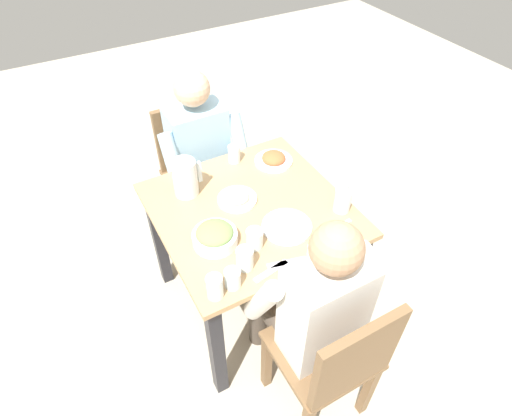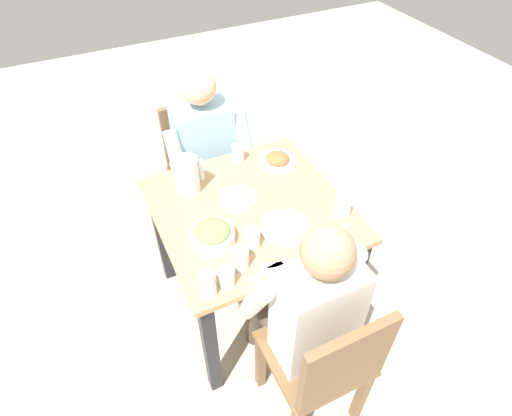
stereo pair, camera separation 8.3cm
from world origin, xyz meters
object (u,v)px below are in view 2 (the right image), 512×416
object	(u,v)px
diner_near	(303,305)
water_glass_far_left	(208,285)
chair_near	(326,365)
water_glass_by_pitcher	(238,153)
chair_far	(201,164)
water_pitcher	(187,175)
diner_far	(211,163)
water_glass_near_right	(226,277)
salad_bowl	(212,234)
plate_yoghurt	(285,227)
oil_carafe	(343,204)
dining_table	(251,226)
plate_rice_curry	(277,160)
water_glass_center	(240,258)
salt_shaker	(307,252)
water_glass_far_right	(251,238)
plate_beans	(238,197)

from	to	relation	value
diner_near	water_glass_far_left	xyz separation A→B (m)	(-0.35, 0.16, 0.15)
chair_near	water_glass_by_pitcher	distance (m)	1.15
chair_far	water_pitcher	bearing A→B (deg)	-114.20
diner_far	water_glass_near_right	size ratio (longest dim) A/B	13.84
diner_far	water_glass_far_left	xyz separation A→B (m)	(-0.35, -0.90, 0.15)
water_pitcher	water_glass_by_pitcher	size ratio (longest dim) A/B	1.98
salad_bowl	plate_yoghurt	xyz separation A→B (m)	(0.32, -0.08, -0.03)
diner_near	oil_carafe	distance (m)	0.52
dining_table	plate_yoghurt	xyz separation A→B (m)	(0.08, -0.20, 0.15)
plate_rice_curry	water_glass_by_pitcher	bearing A→B (deg)	148.70
water_glass_center	water_glass_far_left	size ratio (longest dim) A/B	0.93
chair_far	salt_shaker	size ratio (longest dim) A/B	16.48
water_glass_by_pitcher	salt_shaker	world-z (taller)	water_glass_by_pitcher
water_glass_far_left	water_glass_far_right	world-z (taller)	water_glass_far_left
chair_near	water_pitcher	bearing A→B (deg)	102.31
salad_bowl	salt_shaker	xyz separation A→B (m)	(0.33, -0.26, -0.01)
plate_beans	water_glass_far_right	world-z (taller)	water_glass_far_right
water_glass_by_pitcher	oil_carafe	xyz separation A→B (m)	(0.28, -0.59, 0.01)
dining_table	water_glass_near_right	distance (m)	0.49
dining_table	water_pitcher	distance (m)	0.40
water_pitcher	plate_rice_curry	distance (m)	0.51
water_pitcher	chair_near	bearing A→B (deg)	-77.69
plate_yoghurt	water_glass_by_pitcher	xyz separation A→B (m)	(0.02, 0.56, 0.03)
chair_far	salad_bowl	xyz separation A→B (m)	(-0.24, -0.86, 0.29)
diner_near	plate_yoghurt	bearing A→B (deg)	74.78
salad_bowl	oil_carafe	size ratio (longest dim) A/B	1.21
water_glass_by_pitcher	diner_near	bearing A→B (deg)	-96.83
chair_far	salt_shaker	xyz separation A→B (m)	(0.09, -1.11, 0.28)
chair_far	water_pitcher	distance (m)	0.63
water_glass_center	water_glass_by_pitcher	xyz separation A→B (m)	(0.29, 0.67, -0.00)
chair_far	water_glass_near_right	xyz separation A→B (m)	(-0.27, -1.10, 0.29)
dining_table	chair_far	world-z (taller)	chair_far
diner_far	salt_shaker	world-z (taller)	diner_far
diner_near	plate_rice_curry	bearing A→B (deg)	69.86
water_glass_near_right	water_glass_far_right	xyz separation A→B (m)	(0.18, 0.14, 0.00)
plate_beans	oil_carafe	bearing A→B (deg)	-36.15
dining_table	diner_far	distance (m)	0.53
plate_rice_curry	water_glass_center	bearing A→B (deg)	-130.03
dining_table	water_glass_far_right	xyz separation A→B (m)	(-0.10, -0.22, 0.18)
diner_far	salad_bowl	xyz separation A→B (m)	(-0.24, -0.65, 0.14)
chair_near	oil_carafe	world-z (taller)	oil_carafe
plate_beans	plate_rice_curry	distance (m)	0.36
water_glass_by_pitcher	dining_table	bearing A→B (deg)	-104.90
dining_table	salad_bowl	xyz separation A→B (m)	(-0.24, -0.12, 0.17)
water_glass_far_right	plate_rice_curry	bearing A→B (deg)	51.54
water_glass_near_right	salt_shaker	xyz separation A→B (m)	(0.36, -0.02, -0.02)
chair_near	chair_far	world-z (taller)	same
water_glass_far_left	plate_rice_curry	bearing A→B (deg)	44.64
salad_bowl	plate_rice_curry	world-z (taller)	salad_bowl
dining_table	diner_near	distance (m)	0.53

